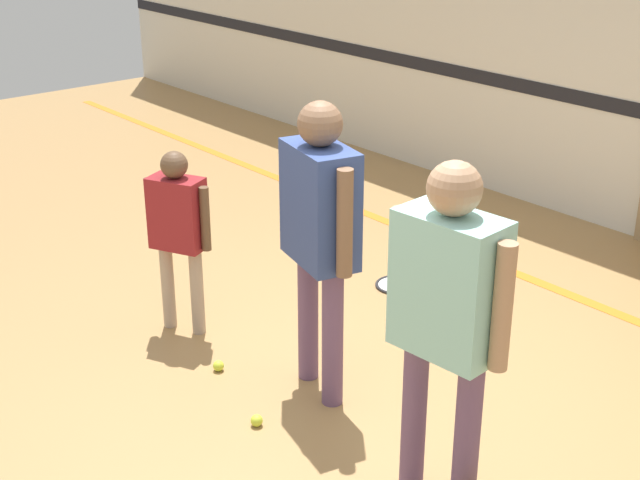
# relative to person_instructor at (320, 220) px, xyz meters

# --- Properties ---
(ground_plane) EXTENTS (16.00, 16.00, 0.00)m
(ground_plane) POSITION_rel_person_instructor_xyz_m (0.06, 0.06, -1.04)
(ground_plane) COLOR #A87F4C
(floor_stripe) EXTENTS (14.40, 0.10, 0.01)m
(floor_stripe) POSITION_rel_person_instructor_xyz_m (0.06, 2.12, -1.04)
(floor_stripe) COLOR orange
(floor_stripe) RESTS_ON ground_plane
(person_instructor) EXTENTS (0.62, 0.37, 1.69)m
(person_instructor) POSITION_rel_person_instructor_xyz_m (0.00, 0.00, 0.00)
(person_instructor) COLOR #6B4C70
(person_instructor) RESTS_ON ground_plane
(person_student_left) EXTENTS (0.42, 0.31, 1.20)m
(person_student_left) POSITION_rel_person_instructor_xyz_m (-1.12, -0.20, -0.30)
(person_student_left) COLOR tan
(person_student_left) RESTS_ON ground_plane
(person_student_right) EXTENTS (0.64, 0.29, 1.68)m
(person_student_right) POSITION_rel_person_instructor_xyz_m (1.09, -0.21, -0.01)
(person_student_right) COLOR #6B4C70
(person_student_right) RESTS_ON ground_plane
(racket_spare_on_floor) EXTENTS (0.43, 0.53, 0.03)m
(racket_spare_on_floor) POSITION_rel_person_instructor_xyz_m (-0.67, 1.31, -1.03)
(racket_spare_on_floor) COLOR #28282D
(racket_spare_on_floor) RESTS_ON ground_plane
(tennis_ball_near_instructor) EXTENTS (0.07, 0.07, 0.07)m
(tennis_ball_near_instructor) POSITION_rel_person_instructor_xyz_m (0.06, -0.50, -1.01)
(tennis_ball_near_instructor) COLOR #CCE038
(tennis_ball_near_instructor) RESTS_ON ground_plane
(tennis_ball_by_spare_racket) EXTENTS (0.07, 0.07, 0.07)m
(tennis_ball_by_spare_racket) POSITION_rel_person_instructor_xyz_m (-0.81, 1.40, -1.01)
(tennis_ball_by_spare_racket) COLOR #CCE038
(tennis_ball_by_spare_racket) RESTS_ON ground_plane
(tennis_ball_stray_left) EXTENTS (0.07, 0.07, 0.07)m
(tennis_ball_stray_left) POSITION_rel_person_instructor_xyz_m (-0.54, -0.33, -1.01)
(tennis_ball_stray_left) COLOR #CCE038
(tennis_ball_stray_left) RESTS_ON ground_plane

